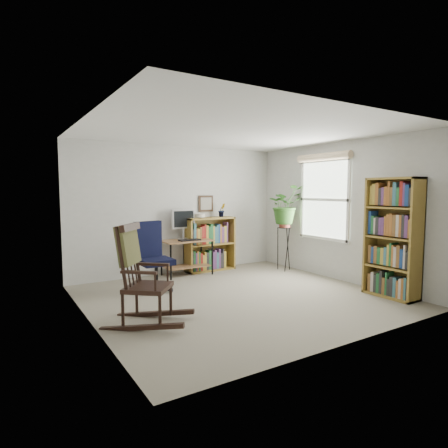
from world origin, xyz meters
TOP-DOWN VIEW (x-y plane):
  - floor at (0.00, 0.00)m, footprint 4.20×4.00m
  - ceiling at (0.00, 0.00)m, footprint 4.20×4.00m
  - wall_back at (0.00, 2.00)m, footprint 4.20×0.00m
  - wall_front at (0.00, -2.00)m, footprint 4.20×0.00m
  - wall_left at (-2.10, 0.00)m, footprint 0.00×4.00m
  - wall_right at (2.10, 0.00)m, footprint 0.00×4.00m
  - window at (2.06, 0.30)m, footprint 0.12×1.20m
  - desk at (-0.00, 1.70)m, footprint 0.91×0.50m
  - monitor at (-0.00, 1.84)m, footprint 0.46×0.16m
  - keyboard at (-0.00, 1.58)m, footprint 0.40×0.15m
  - office_chair at (-0.89, 0.97)m, footprint 0.71×0.71m
  - rocking_chair at (-1.52, -0.37)m, footprint 1.19×1.15m
  - low_bookshelf at (0.56, 1.82)m, footprint 0.99×0.33m
  - tall_bookshelf at (1.92, -1.18)m, footprint 0.33×0.77m
  - plant_stand at (1.80, 1.05)m, footprint 0.34×0.34m
  - spider_plant at (1.80, 1.05)m, footprint 1.69×1.88m
  - potted_plant_small at (0.84, 1.83)m, footprint 0.13×0.24m
  - framed_picture at (0.56, 1.97)m, footprint 0.32×0.04m

SIDE VIEW (x-z plane):
  - floor at x=0.00m, z-range 0.00..0.00m
  - desk at x=0.00m, z-range 0.00..0.66m
  - plant_stand at x=1.80m, z-range 0.00..0.99m
  - low_bookshelf at x=0.56m, z-range 0.00..1.04m
  - office_chair at x=-0.89m, z-range 0.00..1.10m
  - rocking_chair at x=-1.52m, z-range 0.00..1.20m
  - keyboard at x=0.00m, z-range 0.66..0.68m
  - tall_bookshelf at x=1.92m, z-range 0.00..1.75m
  - monitor at x=0.00m, z-range 0.66..1.22m
  - potted_plant_small at x=0.84m, z-range 1.04..1.15m
  - wall_back at x=0.00m, z-range 0.00..2.40m
  - wall_front at x=0.00m, z-range 0.00..2.40m
  - wall_left at x=-2.10m, z-range 0.00..2.40m
  - wall_right at x=2.10m, z-range 0.00..2.40m
  - framed_picture at x=0.56m, z-range 1.15..1.47m
  - window at x=2.06m, z-range 0.65..2.15m
  - spider_plant at x=1.80m, z-range 0.92..2.38m
  - ceiling at x=0.00m, z-range 2.40..2.40m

